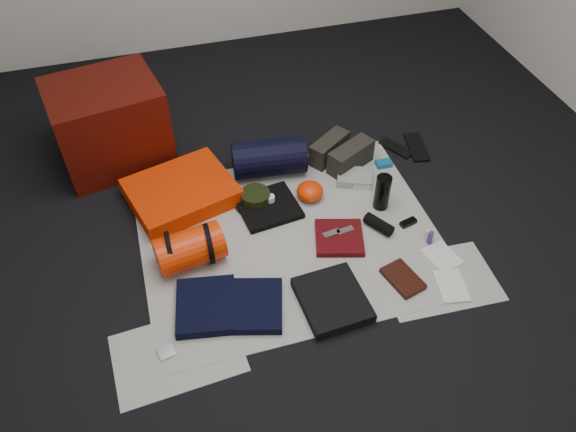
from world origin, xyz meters
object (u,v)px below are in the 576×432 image
object	(u,v)px
water_bottle	(382,192)
compact_camera	(362,184)
stuff_sack	(190,249)
red_cabinet	(109,124)
navy_duffel	(269,157)
paperback_book	(403,279)
sleeping_pad	(181,192)

from	to	relation	value
water_bottle	compact_camera	size ratio (longest dim) A/B	2.04
compact_camera	stuff_sack	bearing A→B (deg)	-146.13
red_cabinet	compact_camera	distance (m)	1.56
stuff_sack	compact_camera	bearing A→B (deg)	15.17
stuff_sack	navy_duffel	world-z (taller)	navy_duffel
paperback_book	navy_duffel	bearing A→B (deg)	98.37
paperback_book	stuff_sack	bearing A→B (deg)	142.07
sleeping_pad	stuff_sack	xyz separation A→B (m)	(-0.03, -0.49, 0.05)
red_cabinet	paperback_book	bearing A→B (deg)	-57.78
navy_duffel	water_bottle	world-z (taller)	navy_duffel
red_cabinet	sleeping_pad	xyz separation A→B (m)	(0.33, -0.50, -0.20)
red_cabinet	paperback_book	distance (m)	1.95
stuff_sack	paperback_book	bearing A→B (deg)	-22.93
sleeping_pad	paperback_book	bearing A→B (deg)	-42.99
stuff_sack	red_cabinet	bearing A→B (deg)	107.14
sleeping_pad	navy_duffel	xyz separation A→B (m)	(0.55, 0.09, 0.06)
sleeping_pad	compact_camera	xyz separation A→B (m)	(1.05, -0.20, -0.03)
sleeping_pad	stuff_sack	world-z (taller)	stuff_sack
sleeping_pad	water_bottle	distance (m)	1.16
stuff_sack	paperback_book	size ratio (longest dim) A/B	1.63
red_cabinet	paperback_book	size ratio (longest dim) A/B	2.95
stuff_sack	compact_camera	distance (m)	1.12
water_bottle	compact_camera	world-z (taller)	water_bottle
navy_duffel	water_bottle	xyz separation A→B (m)	(0.54, -0.47, -0.00)
sleeping_pad	water_bottle	world-z (taller)	water_bottle
paperback_book	compact_camera	bearing A→B (deg)	70.19
sleeping_pad	navy_duffel	world-z (taller)	navy_duffel
water_bottle	paperback_book	size ratio (longest dim) A/B	1.03
compact_camera	red_cabinet	bearing A→B (deg)	171.77
navy_duffel	compact_camera	bearing A→B (deg)	-23.65
red_cabinet	compact_camera	world-z (taller)	red_cabinet
stuff_sack	compact_camera	size ratio (longest dim) A/B	3.21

